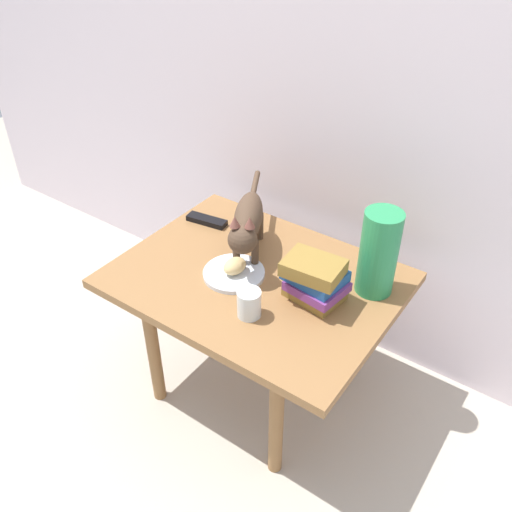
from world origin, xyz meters
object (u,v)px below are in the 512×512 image
Objects in this scene: green_vase at (379,253)px; tv_remote at (207,220)px; book_stack at (315,279)px; candle_jar at (249,305)px; side_table at (256,291)px; bread_roll at (235,266)px; plate at (234,273)px; cat at (247,222)px.

green_vase reaches higher than tv_remote.
book_stack is 0.55m from tv_remote.
book_stack is 0.21m from candle_jar.
bread_roll reaches higher than side_table.
candle_jar is at bearing -39.61° from plate.
cat reaches higher than side_table.
plate is at bearing 140.39° from candle_jar.
side_table is 0.20m from candle_jar.
bread_roll is 0.29× the size of green_vase.
tv_remote is (-0.53, 0.14, -0.06)m from book_stack.
green_vase is (0.33, 0.16, 0.19)m from side_table.
cat reaches higher than tv_remote.
green_vase is at bearing 25.45° from side_table.
bread_roll is 0.19m from candle_jar.
plate is at bearing -169.76° from book_stack.
plate is 0.19m from candle_jar.
plate is at bearing -153.90° from green_vase.
cat is (-0.03, 0.11, 0.09)m from bread_roll.
green_vase is (0.38, 0.19, 0.10)m from bread_roll.
tv_remote is at bearing 154.86° from side_table.
cat is at bearing -26.46° from tv_remote.
plate is at bearing 165.84° from bread_roll.
side_table is 0.24m from book_stack.
plate is 0.72× the size of green_vase.
tv_remote is (-0.33, 0.15, 0.07)m from side_table.
cat is 1.57× the size of green_vase.
plate is at bearing -150.52° from side_table.
cat is (-0.03, 0.11, 0.13)m from plate.
book_stack is 0.20m from green_vase.
candle_jar is 0.57× the size of tv_remote.
candle_jar reaches higher than tv_remote.
cat is at bearing 167.68° from book_stack.
side_table is 4.61× the size of book_stack.
tv_remote is at bearing -179.69° from green_vase.
side_table is at bearing 32.64° from bread_roll.
green_vase reaches higher than bread_roll.
book_stack is (0.20, 0.01, 0.13)m from side_table.
side_table is 0.22m from cat.
book_stack is 1.26× the size of tv_remote.
cat is at bearing 103.37° from plate.
candle_jar is (0.15, -0.12, 0.03)m from plate.
candle_jar is at bearing -127.76° from green_vase.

